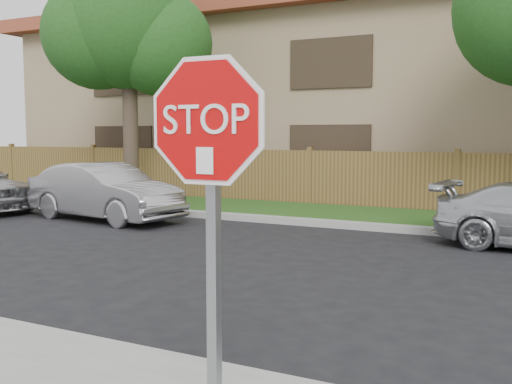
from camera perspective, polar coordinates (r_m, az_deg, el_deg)
The scene contains 8 objects.
ground at distance 5.38m, azimuth -1.34°, elevation -17.17°, with size 90.00×90.00×0.00m, color black.
far_curb at distance 12.88m, azimuth 16.27°, elevation -3.58°, with size 70.00×0.30×0.15m, color gray.
grass_strip at distance 14.49m, azimuth 17.51°, elevation -2.68°, with size 70.00×3.00×0.12m, color #1E4714.
fence at distance 15.98m, azimuth 18.56°, elevation 0.71°, with size 70.00×0.12×1.60m, color brown.
apartment_building at distance 21.53m, azimuth 21.07°, elevation 9.09°, with size 35.20×9.20×7.20m.
tree_left at distance 18.24m, azimuth -12.28°, elevation 15.39°, with size 4.80×3.90×7.78m.
stop_sign at distance 3.39m, azimuth -4.49°, elevation 1.33°, with size 1.01×0.13×2.55m.
sedan_left at distance 14.77m, azimuth -14.20°, elevation 0.01°, with size 1.45×4.17×1.37m, color #A7A6AA.
Camera 1 is at (2.37, -4.35, 2.08)m, focal length 42.00 mm.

